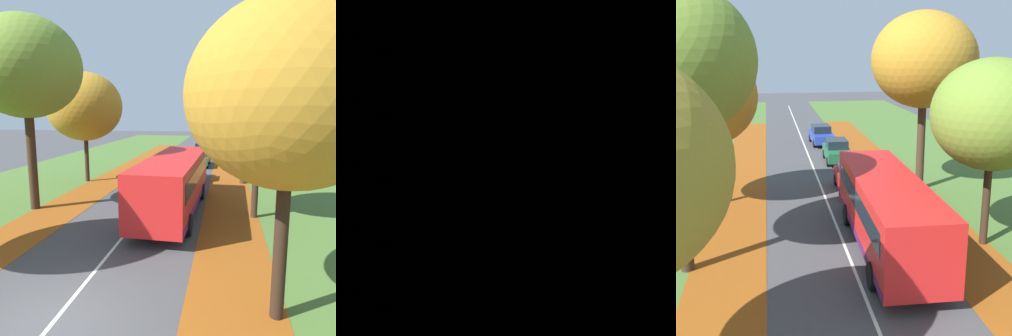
% 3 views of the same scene
% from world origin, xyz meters
% --- Properties ---
extents(ground_plane, '(160.00, 160.00, 0.00)m').
position_xyz_m(ground_plane, '(0.00, 0.00, 0.00)').
color(ground_plane, '#424244').
extents(grass_verge_left, '(12.00, 90.00, 0.01)m').
position_xyz_m(grass_verge_left, '(-9.20, 20.00, 0.00)').
color(grass_verge_left, '#476B2D').
rests_on(grass_verge_left, ground).
extents(leaf_litter_left, '(2.80, 60.00, 0.00)m').
position_xyz_m(leaf_litter_left, '(-4.60, 14.00, 0.01)').
color(leaf_litter_left, '#8C4714').
rests_on(leaf_litter_left, grass_verge_left).
extents(grass_verge_right, '(12.00, 90.00, 0.01)m').
position_xyz_m(grass_verge_right, '(9.20, 20.00, 0.00)').
color(grass_verge_right, '#476B2D').
rests_on(grass_verge_right, ground).
extents(leaf_litter_right, '(2.80, 60.00, 0.00)m').
position_xyz_m(leaf_litter_right, '(4.60, 14.00, 0.01)').
color(leaf_litter_right, '#8C4714').
rests_on(leaf_litter_right, grass_verge_right).
extents(road_centre_line, '(0.12, 80.00, 0.01)m').
position_xyz_m(road_centre_line, '(0.00, 20.00, 0.00)').
color(road_centre_line, silver).
rests_on(road_centre_line, ground).
extents(tree_left_near, '(5.81, 5.81, 10.20)m').
position_xyz_m(tree_left_near, '(-6.08, 9.13, 7.55)').
color(tree_left_near, '#382619').
rests_on(tree_left_near, ground).
extents(tree_left_mid, '(5.61, 5.61, 8.20)m').
position_xyz_m(tree_left_mid, '(-6.18, 16.46, 5.66)').
color(tree_left_mid, '#382619').
rests_on(tree_left_mid, ground).
extents(tree_right_nearest, '(5.00, 5.00, 7.98)m').
position_xyz_m(tree_right_nearest, '(5.68, 1.28, 5.72)').
color(tree_right_nearest, black).
rests_on(tree_right_nearest, ground).
extents(tree_right_near, '(4.91, 4.91, 7.64)m').
position_xyz_m(tree_right_near, '(5.77, 9.65, 5.42)').
color(tree_right_near, '#382619').
rests_on(tree_right_near, ground).
extents(tree_right_mid, '(5.83, 5.83, 9.97)m').
position_xyz_m(tree_right_mid, '(5.62, 17.71, 7.31)').
color(tree_right_mid, '#422D1E').
rests_on(tree_right_mid, ground).
extents(bus, '(2.86, 10.46, 2.98)m').
position_xyz_m(bus, '(1.63, 9.84, 1.70)').
color(bus, red).
rests_on(bus, ground).
extents(car_red_lead, '(1.89, 4.25, 1.62)m').
position_xyz_m(car_red_lead, '(1.69, 18.00, 0.81)').
color(car_red_lead, '#B21919').
rests_on(car_red_lead, ground).
extents(car_green_following, '(1.84, 4.23, 1.62)m').
position_xyz_m(car_green_following, '(1.87, 25.18, 0.81)').
color(car_green_following, '#1E6038').
rests_on(car_green_following, ground).
extents(car_blue_third_in_line, '(1.91, 4.26, 1.62)m').
position_xyz_m(car_blue_third_in_line, '(1.49, 31.75, 0.81)').
color(car_blue_third_in_line, '#233D9E').
rests_on(car_blue_third_in_line, ground).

